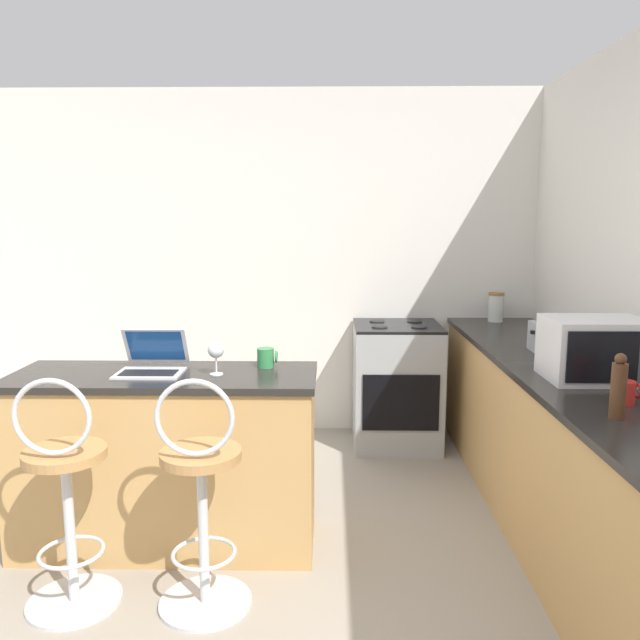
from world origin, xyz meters
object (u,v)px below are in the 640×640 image
Objects in this scene: bar_stool_far at (201,500)px; toaster at (550,338)px; pepper_mill at (618,388)px; storage_jar at (496,307)px; mug_red at (625,392)px; wine_glass_short at (216,351)px; microwave at (595,349)px; laptop at (152,361)px; bar_stool_near at (66,499)px; mug_green at (266,358)px; stove_range at (396,385)px.

toaster is (1.79, 1.06, 0.49)m from bar_stool_far.
bar_stool_far is 4.05× the size of pepper_mill.
storage_jar is at bearing 91.29° from toaster.
wine_glass_short is at bearing 165.47° from mug_red.
mug_red is (-0.04, -0.39, -0.10)m from microwave.
microwave is 4.33× the size of mug_red.
bar_stool_near is at bearing -111.03° from laptop.
laptop is (0.22, 0.58, 0.46)m from bar_stool_near.
bar_stool_far is (0.57, 0.00, 0.00)m from bar_stool_near.
microwave is 0.41m from mug_red.
laptop is 1.32× the size of toaster.
mug_red is 0.23m from pepper_mill.
mug_green is (0.21, 0.68, 0.46)m from bar_stool_far.
bar_stool_near reaches higher than stove_range.
mug_red is at bearing -13.84° from laptop.
wine_glass_short is 1.56× the size of mug_green.
microwave is 1.87× the size of toaster.
microwave reaches higher than toaster.
bar_stool_far is 1.93m from microwave.
wine_glass_short is at bearing -10.07° from laptop.
stove_range is 8.66× the size of mug_red.
wine_glass_short is (-1.81, 0.06, -0.03)m from microwave.
bar_stool_far is 9.82× the size of mug_green.
storage_jar is at bearing 90.79° from microwave.
pepper_mill is at bearing -29.52° from mug_green.
laptop is 0.70× the size of microwave.
wine_glass_short reaches higher than bar_stool_far.
toaster reaches higher than bar_stool_far.
toaster is 1.09m from storage_jar.
pepper_mill is at bearing -3.33° from bar_stool_near.
microwave is at bearing -3.29° from laptop.
stove_range is 8.61× the size of mug_green.
bar_stool_far is 0.74m from wine_glass_short.
stove_range is (1.37, 1.41, -0.50)m from laptop.
toaster is at bearing 30.57° from bar_stool_far.
bar_stool_near is 2.37m from mug_red.
microwave is (2.14, -0.12, 0.09)m from laptop.
bar_stool_near is at bearing -155.87° from toaster.
storage_jar is (0.74, 0.16, 0.56)m from stove_range.
toaster is 1.32m from stove_range.
pepper_mill reaches higher than bar_stool_near.
pepper_mill reaches higher than storage_jar.
wine_glass_short reaches higher than bar_stool_near.
bar_stool_far is 1.81m from mug_red.
toaster is at bearing 87.82° from mug_red.
storage_jar is (2.33, 2.15, 0.52)m from bar_stool_near.
bar_stool_far is at bearing -165.76° from microwave.
bar_stool_far is at bearing -129.42° from storage_jar.
storage_jar is (-0.02, 1.69, -0.04)m from microwave.
storage_jar is at bearing 11.83° from stove_range.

